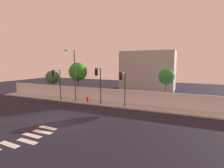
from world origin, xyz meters
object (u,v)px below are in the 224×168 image
(roadside_tree_leftmost, at_px, (52,77))
(traffic_light_right, at_px, (98,78))
(street_lamp_curbside, at_px, (74,72))
(roadside_tree_midright, at_px, (166,77))
(traffic_light_left, at_px, (56,78))
(fire_hydrant, at_px, (87,99))
(roadside_tree_midleft, at_px, (78,72))
(traffic_light_center, at_px, (123,82))

(roadside_tree_leftmost, bearing_deg, traffic_light_right, -20.45)
(street_lamp_curbside, xyz_separation_m, roadside_tree_midright, (12.06, 3.54, -0.57))
(traffic_light_left, relative_size, traffic_light_right, 0.93)
(traffic_light_left, distance_m, roadside_tree_leftmost, 6.50)
(fire_hydrant, xyz_separation_m, roadside_tree_midleft, (-3.78, 3.31, 3.59))
(traffic_light_left, relative_size, fire_hydrant, 5.73)
(fire_hydrant, relative_size, roadside_tree_midleft, 0.14)
(traffic_light_left, height_order, roadside_tree_midright, roadside_tree_midright)
(traffic_light_center, bearing_deg, roadside_tree_midright, 42.04)
(traffic_light_center, height_order, roadside_tree_leftmost, traffic_light_center)
(traffic_light_center, bearing_deg, traffic_light_right, -176.63)
(traffic_light_left, distance_m, traffic_light_right, 6.73)
(fire_hydrant, bearing_deg, street_lamp_curbside, -173.48)
(fire_hydrant, xyz_separation_m, roadside_tree_leftmost, (-9.21, 3.31, 2.50))
(traffic_light_right, bearing_deg, roadside_tree_midleft, 144.82)
(traffic_light_center, xyz_separation_m, roadside_tree_midright, (4.56, 4.11, 0.47))
(roadside_tree_midleft, xyz_separation_m, roadside_tree_midright, (13.86, 0.00, -0.36))
(traffic_light_left, xyz_separation_m, fire_hydrant, (4.41, 1.05, -2.86))
(traffic_light_left, height_order, traffic_light_center, traffic_light_left)
(traffic_light_right, bearing_deg, traffic_light_center, 3.37)
(traffic_light_left, height_order, street_lamp_curbside, street_lamp_curbside)
(traffic_light_right, bearing_deg, street_lamp_curbside, 170.00)
(roadside_tree_midright, bearing_deg, fire_hydrant, -161.80)
(fire_hydrant, height_order, roadside_tree_leftmost, roadside_tree_leftmost)
(traffic_light_left, bearing_deg, roadside_tree_midright, 16.75)
(traffic_light_right, xyz_separation_m, fire_hydrant, (-2.31, 0.99, -3.08))
(traffic_light_left, xyz_separation_m, traffic_light_center, (9.93, 0.25, -0.09))
(street_lamp_curbside, xyz_separation_m, roadside_tree_leftmost, (-7.23, 3.54, -1.30))
(traffic_light_left, xyz_separation_m, roadside_tree_midleft, (0.62, 4.36, 0.73))
(traffic_light_left, bearing_deg, fire_hydrant, 13.36)
(roadside_tree_leftmost, xyz_separation_m, roadside_tree_midleft, (5.43, 0.00, 1.09))
(roadside_tree_midright, bearing_deg, roadside_tree_leftmost, -180.00)
(traffic_light_right, height_order, street_lamp_curbside, street_lamp_curbside)
(roadside_tree_leftmost, distance_m, roadside_tree_midright, 19.30)
(traffic_light_left, relative_size, roadside_tree_midleft, 0.79)
(traffic_light_center, height_order, roadside_tree_midleft, roadside_tree_midleft)
(roadside_tree_midleft, bearing_deg, roadside_tree_leftmost, -180.00)
(roadside_tree_leftmost, xyz_separation_m, roadside_tree_midright, (19.29, 0.00, 0.73))
(traffic_light_center, relative_size, roadside_tree_midright, 0.89)
(fire_hydrant, bearing_deg, traffic_light_right, -23.08)
(roadside_tree_midright, bearing_deg, traffic_light_left, -163.25)
(street_lamp_curbside, height_order, roadside_tree_leftmost, street_lamp_curbside)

